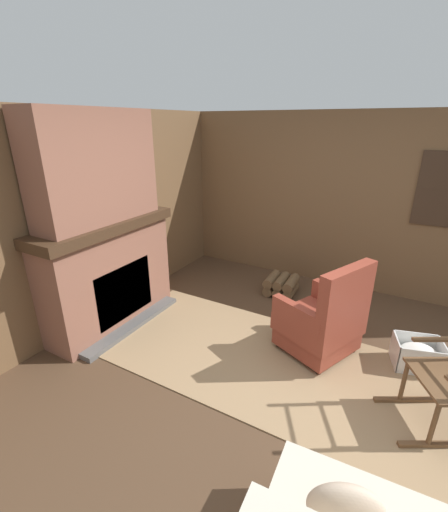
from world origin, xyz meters
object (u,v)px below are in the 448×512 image
storage_case (132,204)px  oil_lamp_vase (51,225)px  laundry_basket (418,354)px  firewood_stack (281,285)px  armchair (323,322)px

storage_case → oil_lamp_vase: bearing=-90.0°
oil_lamp_vase → storage_case: 1.08m
oil_lamp_vase → laundry_basket: bearing=23.3°
firewood_stack → laundry_basket: size_ratio=0.88×
laundry_basket → storage_case: 3.47m
firewood_stack → oil_lamp_vase: size_ratio=1.65×
firewood_stack → storage_case: 2.26m
storage_case → armchair: bearing=2.0°
armchair → laundry_basket: size_ratio=2.09×
oil_lamp_vase → storage_case: (0.00, 1.08, -0.02)m
storage_case → laundry_basket: bearing=5.6°
firewood_stack → laundry_basket: laundry_basket is taller
armchair → storage_case: bearing=25.7°
firewood_stack → oil_lamp_vase: bearing=-124.9°
armchair → firewood_stack: size_ratio=2.37×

